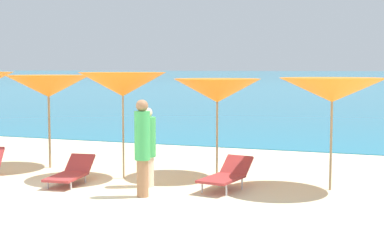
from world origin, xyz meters
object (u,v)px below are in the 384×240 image
(umbrella_2, at_px, (123,84))
(beachgoer_2, at_px, (142,145))
(lounge_chair_0, at_px, (226,175))
(beachgoer_0, at_px, (148,145))
(umbrella_4, at_px, (332,90))
(lounge_chair_2, at_px, (71,173))
(umbrella_3, at_px, (217,91))
(umbrella_1, at_px, (48,86))

(umbrella_2, distance_m, beachgoer_2, 2.17)
(lounge_chair_0, height_order, beachgoer_0, beachgoer_0)
(umbrella_4, height_order, lounge_chair_2, umbrella_4)
(lounge_chair_0, xyz_separation_m, beachgoer_0, (-1.59, -0.28, 0.55))
(umbrella_3, xyz_separation_m, lounge_chair_0, (0.60, -1.24, -1.62))
(umbrella_1, xyz_separation_m, lounge_chair_2, (1.56, -1.54, -1.74))
(umbrella_3, height_order, lounge_chair_2, umbrella_3)
(lounge_chair_0, relative_size, beachgoer_2, 0.82)
(lounge_chair_2, bearing_deg, beachgoer_0, 4.20)
(umbrella_4, bearing_deg, umbrella_1, 178.09)
(umbrella_2, distance_m, beachgoer_0, 1.61)
(lounge_chair_0, height_order, beachgoer_2, beachgoer_2)
(lounge_chair_2, xyz_separation_m, beachgoer_0, (1.62, 0.34, 0.61))
(umbrella_2, relative_size, beachgoer_0, 1.44)
(umbrella_2, bearing_deg, umbrella_1, 165.44)
(lounge_chair_2, bearing_deg, umbrella_4, 6.76)
(umbrella_3, relative_size, umbrella_4, 0.98)
(beachgoer_0, bearing_deg, umbrella_1, -122.60)
(umbrella_1, distance_m, beachgoer_2, 4.18)
(umbrella_1, relative_size, lounge_chair_0, 1.49)
(lounge_chair_0, relative_size, lounge_chair_2, 1.02)
(umbrella_3, height_order, lounge_chair_0, umbrella_3)
(umbrella_1, distance_m, umbrella_3, 4.18)
(umbrella_1, relative_size, umbrella_2, 0.97)
(umbrella_2, bearing_deg, beachgoer_0, -34.74)
(umbrella_1, bearing_deg, umbrella_3, 4.39)
(umbrella_1, relative_size, lounge_chair_2, 1.52)
(lounge_chair_0, bearing_deg, umbrella_4, 28.60)
(umbrella_3, relative_size, lounge_chair_2, 1.47)
(beachgoer_2, bearing_deg, umbrella_4, -136.76)
(umbrella_1, height_order, beachgoer_2, umbrella_1)
(umbrella_3, bearing_deg, lounge_chair_0, -64.19)
(umbrella_3, xyz_separation_m, lounge_chair_2, (-2.61, -1.86, -1.68))
(umbrella_2, bearing_deg, umbrella_3, 26.39)
(umbrella_2, bearing_deg, umbrella_4, 4.89)
(lounge_chair_2, relative_size, beachgoer_2, 0.81)
(lounge_chair_0, distance_m, beachgoer_0, 1.71)
(beachgoer_0, xyz_separation_m, beachgoer_2, (0.30, -0.89, 0.14))
(umbrella_4, distance_m, beachgoer_0, 3.84)
(umbrella_4, relative_size, lounge_chair_2, 1.50)
(umbrella_2, xyz_separation_m, umbrella_4, (4.40, 0.38, -0.08))
(umbrella_1, relative_size, umbrella_4, 1.01)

